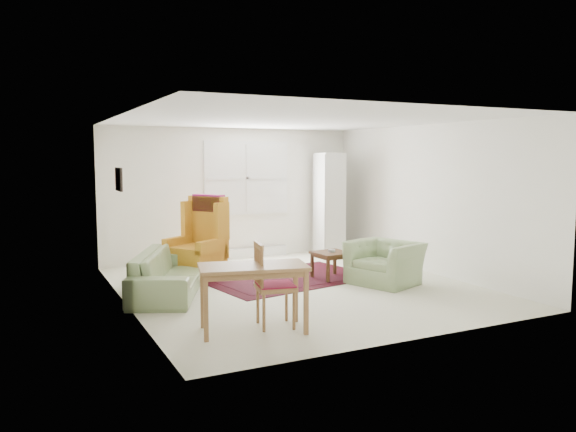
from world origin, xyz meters
name	(u,v)px	position (x,y,z in m)	size (l,w,h in m)	color
room	(292,203)	(0.02, 0.21, 1.26)	(5.04, 5.54, 2.51)	beige
rug	(289,278)	(0.15, 0.58, 0.01)	(2.63, 1.69, 0.03)	black
sofa	(169,265)	(-1.83, 0.45, 0.42)	(2.09, 0.82, 0.84)	#869E69
armchair	(385,259)	(1.33, -0.40, 0.39)	(1.01, 0.88, 0.78)	#869E69
wingback_chair	(196,237)	(-1.16, 1.33, 0.67)	(0.77, 0.82, 1.34)	orange
coffee_table	(331,265)	(0.77, 0.27, 0.22)	(0.54, 0.54, 0.44)	#472915
stool	(216,261)	(-0.78, 1.46, 0.22)	(0.33, 0.33, 0.44)	white
cabinet	(329,205)	(1.82, 2.15, 1.02)	(0.43, 0.81, 2.03)	silver
desk	(253,298)	(-1.42, -1.71, 0.38)	(1.19, 0.60, 0.76)	olive
desk_chair	(275,285)	(-1.12, -1.66, 0.49)	(0.43, 0.43, 0.98)	olive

